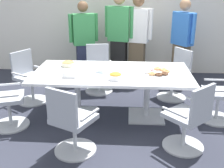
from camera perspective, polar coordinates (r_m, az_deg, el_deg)
ground_plane at (r=4.55m, az=0.00°, el=-6.56°), size 10.00×10.00×0.01m
back_wall at (r=6.48m, az=1.40°, el=14.64°), size 8.00×0.10×2.80m
conference_table at (r=4.29m, az=0.00°, el=0.94°), size 2.40×1.20×0.75m
office_chair_0 at (r=3.65m, az=15.58°, el=-7.32°), size 0.76×0.76×0.91m
office_chair_1 at (r=4.57m, az=21.81°, el=-2.29°), size 0.55×0.55×0.91m
office_chair_2 at (r=5.22m, az=12.83°, el=1.45°), size 0.75×0.75×0.91m
office_chair_3 at (r=5.42m, az=-2.81°, el=2.67°), size 0.63×0.63×0.91m
office_chair_4 at (r=5.15m, az=-16.67°, el=0.86°), size 0.74×0.74×0.91m
office_chair_5 at (r=4.35m, az=-21.35°, el=-3.39°), size 0.68×0.68×0.91m
office_chair_6 at (r=3.47m, az=-8.37°, el=-8.25°), size 0.72×0.72×0.91m
person_standing_0 at (r=5.89m, az=-5.81°, el=8.78°), size 0.60×0.35×1.69m
person_standing_1 at (r=5.85m, az=1.45°, el=9.80°), size 0.61×0.32×1.85m
person_standing_2 at (r=5.85m, az=5.25°, el=9.46°), size 0.61×0.33×1.81m
person_standing_3 at (r=5.94m, az=14.25°, el=8.62°), size 0.44×0.53×1.73m
snack_bowl_cookies at (r=4.59m, az=-9.02°, el=4.19°), size 0.22×0.22×0.09m
snack_bowl_chips_orange at (r=3.91m, az=0.71°, el=1.65°), size 0.20×0.20×0.11m
donut_platter at (r=4.24m, az=9.35°, el=2.46°), size 0.39×0.39×0.04m
plate_stack at (r=4.26m, az=-1.93°, el=2.87°), size 0.21×0.21×0.05m
napkin_pile at (r=4.09m, az=-8.65°, el=2.15°), size 0.20×0.20×0.09m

